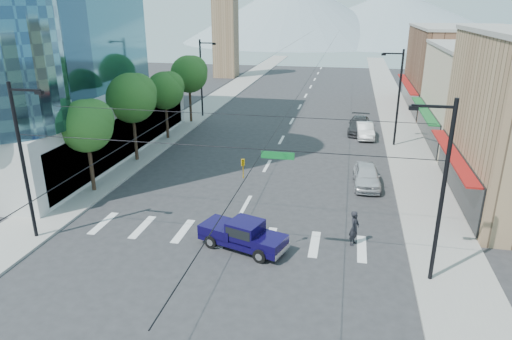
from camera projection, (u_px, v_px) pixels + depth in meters
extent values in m
plane|color=#28282B|center=(222.00, 248.00, 25.22)|extent=(160.00, 160.00, 0.00)
cube|color=gray|center=(217.00, 100.00, 64.30)|extent=(4.00, 120.00, 0.15)
cube|color=gray|center=(393.00, 107.00, 59.74)|extent=(4.00, 120.00, 0.15)
cube|color=tan|center=(500.00, 99.00, 41.99)|extent=(12.00, 14.00, 9.00)
cube|color=brown|center=(463.00, 71.00, 56.55)|extent=(12.00, 18.00, 10.00)
cube|color=#8C6B4C|center=(225.00, 26.00, 82.36)|extent=(4.00, 4.00, 18.00)
cone|color=gray|center=(294.00, 10.00, 162.41)|extent=(80.00, 80.00, 22.00)
cone|color=gray|center=(393.00, 16.00, 165.66)|extent=(90.00, 90.00, 18.00)
cylinder|color=black|center=(91.00, 162.00, 32.10)|extent=(0.28, 0.28, 4.55)
sphere|color=#1B521C|center=(86.00, 126.00, 31.21)|extent=(3.64, 3.64, 3.64)
sphere|color=#1B521C|center=(93.00, 120.00, 31.27)|extent=(2.86, 2.86, 2.86)
cylinder|color=black|center=(135.00, 132.00, 38.44)|extent=(0.28, 0.28, 5.11)
sphere|color=#1B521C|center=(131.00, 98.00, 37.45)|extent=(4.09, 4.09, 4.09)
sphere|color=#1B521C|center=(137.00, 93.00, 37.51)|extent=(3.21, 3.21, 3.21)
cylinder|color=black|center=(167.00, 117.00, 44.98)|extent=(0.28, 0.28, 4.55)
sphere|color=#1B521C|center=(165.00, 91.00, 44.10)|extent=(3.64, 3.64, 3.64)
sphere|color=#1B521C|center=(170.00, 86.00, 44.16)|extent=(2.86, 2.86, 2.86)
cylinder|color=black|center=(190.00, 100.00, 51.33)|extent=(0.28, 0.28, 5.11)
sphere|color=#1B521C|center=(189.00, 74.00, 50.34)|extent=(4.09, 4.09, 4.09)
sphere|color=#1B521C|center=(193.00, 70.00, 50.40)|extent=(3.21, 3.21, 3.21)
cylinder|color=black|center=(23.00, 165.00, 24.82)|extent=(0.20, 0.20, 9.00)
cylinder|color=black|center=(442.00, 196.00, 20.72)|extent=(0.20, 0.20, 9.00)
cylinder|color=black|center=(213.00, 146.00, 22.19)|extent=(21.60, 0.04, 0.04)
imported|color=gold|center=(243.00, 169.00, 22.26)|extent=(0.16, 0.20, 1.00)
cube|color=#0C6626|center=(278.00, 155.00, 21.66)|extent=(1.60, 0.06, 0.35)
cylinder|color=black|center=(201.00, 79.00, 53.35)|extent=(0.20, 0.20, 9.00)
cube|color=black|center=(207.00, 43.00, 51.79)|extent=(1.80, 0.12, 0.12)
cube|color=black|center=(214.00, 44.00, 51.67)|extent=(0.40, 0.25, 0.18)
cylinder|color=black|center=(399.00, 99.00, 41.89)|extent=(0.20, 0.20, 9.00)
cube|color=black|center=(393.00, 53.00, 40.66)|extent=(1.80, 0.12, 0.12)
cube|color=black|center=(384.00, 54.00, 40.85)|extent=(0.40, 0.25, 0.18)
cube|color=#0D083B|center=(243.00, 240.00, 25.10)|extent=(5.16, 3.18, 0.31)
cube|color=#0D083B|center=(270.00, 242.00, 24.18)|extent=(1.86, 2.03, 0.48)
cube|color=#0D083B|center=(245.00, 229.00, 24.77)|extent=(2.10, 2.07, 0.97)
cube|color=black|center=(245.00, 228.00, 24.74)|extent=(1.94, 2.04, 0.53)
cube|color=#0D083B|center=(221.00, 228.00, 25.62)|extent=(2.47, 2.31, 0.57)
cube|color=silver|center=(282.00, 251.00, 23.97)|extent=(0.62, 1.62, 0.31)
cube|color=silver|center=(207.00, 230.00, 26.23)|extent=(0.62, 1.62, 0.26)
cylinder|color=black|center=(260.00, 256.00, 23.73)|extent=(0.79, 0.48, 0.74)
cylinder|color=black|center=(275.00, 242.00, 25.10)|extent=(0.79, 0.48, 0.74)
cylinder|color=black|center=(211.00, 242.00, 25.17)|extent=(0.79, 0.48, 0.74)
cylinder|color=black|center=(228.00, 229.00, 26.54)|extent=(0.79, 0.48, 0.74)
imported|color=black|center=(354.00, 228.00, 25.34)|extent=(0.72, 0.86, 2.01)
imported|color=silver|center=(367.00, 176.00, 33.67)|extent=(2.09, 4.79, 1.61)
imported|color=silver|center=(365.00, 130.00, 46.09)|extent=(1.95, 4.66, 1.50)
imported|color=#333335|center=(360.00, 125.00, 47.84)|extent=(2.50, 5.63, 1.61)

